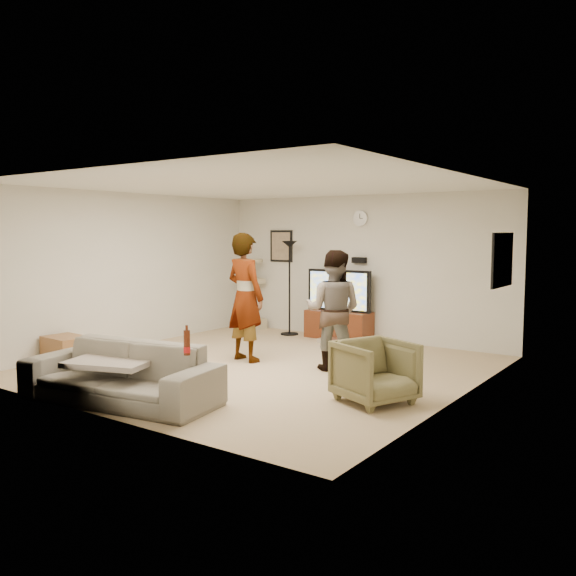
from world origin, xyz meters
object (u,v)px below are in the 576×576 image
Objects in this scene: tv at (339,290)px; beer_bottle at (187,343)px; sofa at (121,373)px; side_table at (66,350)px; floor_lamp at (289,288)px; person_right at (333,310)px; tv_stand at (339,325)px; cat_tree at (252,294)px; armchair at (375,372)px; person_left at (245,297)px.

beer_bottle is at bearing -77.28° from tv.
side_table is (-2.17, 0.80, -0.12)m from sofa.
person_right is at bearing -42.79° from floor_lamp.
cat_tree is at bearing -179.72° from tv_stand.
armchair is at bearing -36.66° from cat_tree.
armchair is 1.26× the size of side_table.
armchair is 4.53m from side_table.
beer_bottle is 0.33× the size of armchair.
cat_tree reaches higher than side_table.
tv_stand is 4.69× the size of beer_bottle.
tv_stand is 1.55× the size of armchair.
sofa is at bearing -67.33° from cat_tree.
person_left is at bearing -94.61° from tv.
person_right is at bearing 30.43° from side_table.
armchair is at bearing 10.22° from side_table.
person_right reaches higher than side_table.
floor_lamp reaches higher than side_table.
person_right is at bearing 58.81° from sofa.
person_right reaches higher than tv_stand.
person_left is 2.64m from side_table.
person_right is 0.73× the size of sofa.
side_table is at bearing -92.40° from cat_tree.
armchair reaches higher than sofa.
floor_lamp is 4.51m from armchair.
tv_stand is 0.86× the size of cat_tree.
tv is 4.93m from beer_bottle.
cat_tree is 5.21m from sofa.
cat_tree is (-1.94, -0.01, -0.17)m from tv.
floor_lamp reaches higher than armchair.
beer_bottle is (3.03, -4.80, 0.09)m from cat_tree.
floor_lamp reaches higher than beer_bottle.
armchair reaches higher than tv_stand.
floor_lamp is 1.02m from cat_tree.
person_right reaches higher than tv.
tv_stand is 4.81m from sofa.
person_right is 2.71m from beer_bottle.
floor_lamp is at bearing -59.04° from person_right.
floor_lamp is at bearing 73.16° from side_table.
person_left is at bearing -5.67° from person_right.
sofa is at bearing 51.98° from person_right.
person_left is at bearing -53.10° from cat_tree.
person_left is 3.10× the size of side_table.
beer_bottle is at bearing 72.48° from person_right.
sofa reaches higher than side_table.
floor_lamp is at bearing -8.57° from cat_tree.
person_left is at bearing 40.89° from side_table.
side_table is at bearing 150.34° from sofa.
side_table is (-2.11, -4.00, -0.04)m from tv_stand.
person_left is 0.84× the size of sofa.
sofa is 2.32m from side_table.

